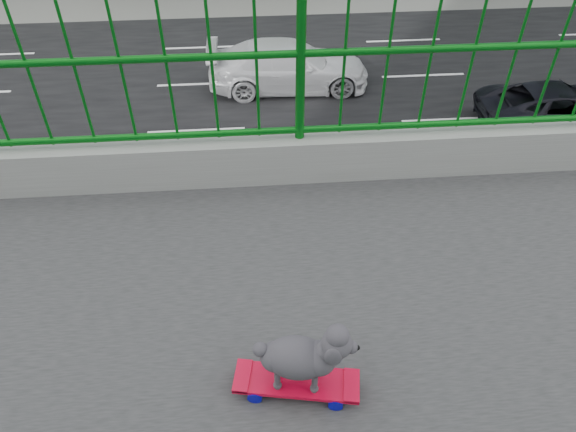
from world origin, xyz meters
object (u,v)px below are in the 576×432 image
at_px(skateboard, 297,383).
at_px(car_2, 557,107).
at_px(car_1, 67,195).
at_px(poodle, 303,356).
at_px(car_3, 288,66).

bearing_deg(skateboard, car_2, 153.86).
distance_m(car_1, car_2, 14.38).
distance_m(poodle, car_1, 12.37).
bearing_deg(car_2, car_1, 102.85).
xyz_separation_m(poodle, car_2, (-12.57, 9.26, -6.60)).
relative_size(car_1, car_2, 0.95).
height_order(skateboard, poodle, poodle).
bearing_deg(car_2, car_3, 68.27).
distance_m(car_2, car_3, 8.64).
bearing_deg(skateboard, poodle, 90.00).
height_order(skateboard, car_3, skateboard).
distance_m(poodle, car_3, 17.09).
height_order(poodle, car_3, poodle).
bearing_deg(car_2, poodle, 143.63).
distance_m(car_1, car_3, 8.77).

